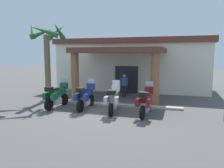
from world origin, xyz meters
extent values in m
plane|color=#514F4C|center=(0.00, 0.00, 0.00)|extent=(80.00, 80.00, 0.00)
cube|color=silver|center=(0.08, 9.41, 1.93)|extent=(12.59, 6.32, 3.85)
cube|color=#1E2328|center=(0.00, 6.37, 1.05)|extent=(1.80, 0.15, 2.10)
cube|color=brown|center=(-0.06, 4.39, 3.27)|extent=(6.13, 4.24, 0.35)
cylinder|color=brown|center=(-2.71, 2.82, 1.55)|extent=(0.51, 0.51, 3.09)
cylinder|color=brown|center=(2.51, 2.68, 1.55)|extent=(0.51, 0.51, 3.09)
cube|color=brown|center=(0.08, 9.41, 4.07)|extent=(13.01, 6.73, 0.44)
cylinder|color=black|center=(-2.68, 1.21, 0.33)|extent=(0.19, 0.67, 0.66)
cylinder|color=black|center=(-2.79, -0.34, 0.33)|extent=(0.19, 0.67, 0.66)
cube|color=silver|center=(-2.74, 0.41, 0.37)|extent=(0.36, 0.58, 0.32)
cube|color=#19512D|center=(-2.72, 0.56, 0.88)|extent=(0.39, 1.17, 0.34)
cube|color=black|center=(-2.75, 0.21, 1.10)|extent=(0.32, 0.62, 0.10)
cube|color=#19512D|center=(-2.68, 1.19, 1.15)|extent=(0.46, 0.27, 0.36)
cube|color=#B2BCC6|center=(-2.67, 1.27, 1.43)|extent=(0.41, 0.15, 0.36)
cube|color=#19512D|center=(-3.04, -0.17, 0.76)|extent=(0.21, 0.45, 0.36)
cube|color=#19512D|center=(-2.52, -0.21, 0.76)|extent=(0.21, 0.45, 0.36)
cube|color=black|center=(-2.79, -0.29, 1.17)|extent=(0.38, 0.35, 0.22)
cylinder|color=black|center=(-1.05, 1.39, 0.33)|extent=(0.14, 0.66, 0.66)
cylinder|color=black|center=(-1.06, -0.16, 0.33)|extent=(0.14, 0.66, 0.66)
cube|color=silver|center=(-1.05, 0.59, 0.37)|extent=(0.32, 0.56, 0.32)
cube|color=navy|center=(-1.05, 0.74, 0.88)|extent=(0.31, 1.15, 0.34)
cube|color=black|center=(-1.05, 0.39, 1.10)|extent=(0.28, 0.60, 0.10)
cube|color=navy|center=(-1.05, 1.37, 1.15)|extent=(0.44, 0.24, 0.36)
cube|color=#B2BCC6|center=(-1.05, 1.45, 1.43)|extent=(0.40, 0.12, 0.36)
cube|color=navy|center=(-1.32, -0.01, 0.76)|extent=(0.18, 0.44, 0.36)
cube|color=navy|center=(-0.80, -0.01, 0.76)|extent=(0.18, 0.44, 0.36)
cube|color=black|center=(-1.06, -0.11, 1.17)|extent=(0.36, 0.32, 0.22)
cylinder|color=black|center=(0.55, 1.04, 0.33)|extent=(0.21, 0.67, 0.66)
cylinder|color=black|center=(0.70, -0.50, 0.33)|extent=(0.21, 0.67, 0.66)
cube|color=silver|center=(0.63, 0.24, 0.37)|extent=(0.37, 0.59, 0.32)
cube|color=#B2B2B7|center=(0.61, 0.39, 0.88)|extent=(0.41, 1.17, 0.34)
cube|color=black|center=(0.65, 0.04, 1.10)|extent=(0.34, 0.63, 0.10)
cube|color=#B2B2B7|center=(0.55, 1.02, 1.15)|extent=(0.46, 0.28, 0.36)
cube|color=#B2BCC6|center=(0.54, 1.10, 1.43)|extent=(0.41, 0.16, 0.36)
cube|color=#B2B2B7|center=(0.43, -0.38, 0.76)|extent=(0.22, 0.46, 0.36)
cube|color=#B2B2B7|center=(0.95, -0.33, 0.76)|extent=(0.22, 0.46, 0.36)
cube|color=black|center=(0.70, -0.45, 1.17)|extent=(0.39, 0.35, 0.22)
cylinder|color=black|center=(2.37, 0.93, 0.33)|extent=(0.19, 0.67, 0.66)
cylinder|color=black|center=(2.25, -0.61, 0.33)|extent=(0.19, 0.67, 0.66)
cube|color=silver|center=(2.31, 0.14, 0.37)|extent=(0.36, 0.58, 0.32)
cube|color=maroon|center=(2.32, 0.28, 0.88)|extent=(0.39, 1.17, 0.34)
cube|color=black|center=(2.30, -0.06, 1.10)|extent=(0.33, 0.62, 0.10)
cube|color=maroon|center=(2.37, 0.91, 1.15)|extent=(0.46, 0.27, 0.36)
cube|color=#B2BCC6|center=(2.38, 0.99, 1.43)|extent=(0.41, 0.15, 0.36)
cube|color=maroon|center=(2.01, -0.44, 0.76)|extent=(0.21, 0.45, 0.36)
cube|color=maroon|center=(2.52, -0.48, 0.76)|extent=(0.21, 0.45, 0.36)
cube|color=black|center=(2.26, -0.56, 1.17)|extent=(0.38, 0.35, 0.22)
cylinder|color=black|center=(0.12, 4.59, 0.40)|extent=(0.14, 0.14, 0.79)
cylinder|color=black|center=(0.28, 4.68, 0.40)|extent=(0.14, 0.14, 0.79)
cylinder|color=#335999|center=(0.20, 4.64, 1.07)|extent=(0.32, 0.32, 0.56)
cylinder|color=#335999|center=(0.01, 4.52, 1.10)|extent=(0.09, 0.09, 0.53)
cylinder|color=#335999|center=(0.39, 4.75, 1.10)|extent=(0.09, 0.09, 0.53)
sphere|color=tan|center=(0.20, 4.64, 1.49)|extent=(0.21, 0.21, 0.21)
cylinder|color=brown|center=(-4.38, 2.23, 2.12)|extent=(0.37, 0.37, 4.24)
cone|color=#236028|center=(-3.55, 2.36, 4.47)|extent=(0.60, 1.69, 1.07)
cone|color=#236028|center=(-4.11, 3.03, 4.47)|extent=(1.68, 0.87, 1.07)
cone|color=#236028|center=(-5.02, 2.77, 4.43)|extent=(1.36, 1.52, 0.95)
cone|color=#236028|center=(-5.02, 1.70, 4.51)|extent=(1.30, 1.46, 1.20)
cone|color=#236028|center=(-4.04, 1.47, 4.39)|extent=(1.70, 1.02, 0.85)
cube|color=#ADA89E|center=(-0.21, 1.76, 0.06)|extent=(8.73, 0.36, 0.12)
camera|label=1|loc=(3.65, -10.79, 2.99)|focal=36.20mm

